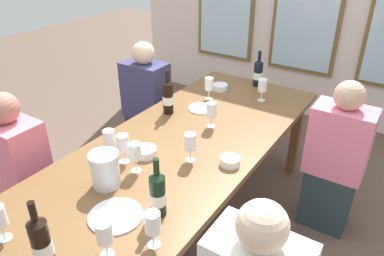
{
  "coord_description": "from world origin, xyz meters",
  "views": [
    {
      "loc": [
        1.12,
        -1.59,
        1.92
      ],
      "look_at": [
        0.0,
        0.14,
        0.79
      ],
      "focal_mm": 34.26,
      "sensor_mm": 36.0,
      "label": 1
    }
  ],
  "objects_px": {
    "wine_glass_2": "(123,144)",
    "seated_person_2": "(22,178)",
    "white_plate_1": "(116,216)",
    "metal_pitcher": "(105,170)",
    "wine_bottle_0": "(42,244)",
    "wine_glass_10": "(104,234)",
    "seated_person_1": "(335,162)",
    "wine_glass_6": "(263,86)",
    "wine_glass_4": "(153,224)",
    "tasting_bowl_0": "(146,152)",
    "wine_glass_3": "(212,110)",
    "wine_bottle_1": "(168,97)",
    "tasting_bowl_1": "(220,87)",
    "dining_table": "(180,153)",
    "white_plate_0": "(202,108)",
    "wine_bottle_2": "(158,194)",
    "wine_glass_1": "(109,139)",
    "wine_bottle_3": "(258,73)",
    "wine_glass_5": "(190,143)",
    "seated_person_0": "(147,107)",
    "wine_glass_0": "(209,84)",
    "tasting_bowl_2": "(230,161)",
    "wine_glass_8": "(135,152)"
  },
  "relations": [
    {
      "from": "wine_glass_2",
      "to": "dining_table",
      "type": "bearing_deg",
      "value": 65.06
    },
    {
      "from": "wine_glass_5",
      "to": "seated_person_0",
      "type": "distance_m",
      "value": 1.27
    },
    {
      "from": "wine_bottle_1",
      "to": "wine_glass_5",
      "type": "relative_size",
      "value": 1.85
    },
    {
      "from": "seated_person_2",
      "to": "wine_glass_6",
      "type": "bearing_deg",
      "value": 56.83
    },
    {
      "from": "wine_glass_4",
      "to": "wine_glass_10",
      "type": "relative_size",
      "value": 1.0
    },
    {
      "from": "wine_glass_6",
      "to": "seated_person_1",
      "type": "height_order",
      "value": "seated_person_1"
    },
    {
      "from": "seated_person_0",
      "to": "metal_pitcher",
      "type": "bearing_deg",
      "value": -58.77
    },
    {
      "from": "seated_person_1",
      "to": "wine_glass_6",
      "type": "bearing_deg",
      "value": 161.42
    },
    {
      "from": "dining_table",
      "to": "wine_glass_1",
      "type": "relative_size",
      "value": 14.39
    },
    {
      "from": "white_plate_1",
      "to": "metal_pitcher",
      "type": "distance_m",
      "value": 0.27
    },
    {
      "from": "wine_glass_3",
      "to": "wine_bottle_1",
      "type": "bearing_deg",
      "value": 177.99
    },
    {
      "from": "metal_pitcher",
      "to": "wine_bottle_1",
      "type": "xyz_separation_m",
      "value": [
        -0.23,
        0.86,
        0.03
      ]
    },
    {
      "from": "wine_bottle_1",
      "to": "wine_glass_10",
      "type": "relative_size",
      "value": 1.85
    },
    {
      "from": "metal_pitcher",
      "to": "wine_glass_2",
      "type": "xyz_separation_m",
      "value": [
        -0.07,
        0.21,
        0.02
      ]
    },
    {
      "from": "white_plate_0",
      "to": "seated_person_2",
      "type": "height_order",
      "value": "seated_person_2"
    },
    {
      "from": "dining_table",
      "to": "wine_glass_1",
      "type": "height_order",
      "value": "wine_glass_1"
    },
    {
      "from": "dining_table",
      "to": "wine_glass_2",
      "type": "height_order",
      "value": "wine_glass_2"
    },
    {
      "from": "white_plate_1",
      "to": "tasting_bowl_0",
      "type": "relative_size",
      "value": 1.88
    },
    {
      "from": "dining_table",
      "to": "wine_glass_8",
      "type": "relative_size",
      "value": 14.39
    },
    {
      "from": "wine_glass_4",
      "to": "wine_glass_6",
      "type": "relative_size",
      "value": 1.0
    },
    {
      "from": "wine_glass_0",
      "to": "wine_glass_8",
      "type": "distance_m",
      "value": 1.06
    },
    {
      "from": "wine_glass_2",
      "to": "wine_glass_10",
      "type": "relative_size",
      "value": 1.0
    },
    {
      "from": "wine_glass_1",
      "to": "wine_glass_6",
      "type": "height_order",
      "value": "same"
    },
    {
      "from": "white_plate_0",
      "to": "wine_bottle_3",
      "type": "distance_m",
      "value": 0.67
    },
    {
      "from": "metal_pitcher",
      "to": "tasting_bowl_0",
      "type": "distance_m",
      "value": 0.34
    },
    {
      "from": "tasting_bowl_1",
      "to": "wine_glass_1",
      "type": "height_order",
      "value": "wine_glass_1"
    },
    {
      "from": "wine_glass_2",
      "to": "seated_person_2",
      "type": "xyz_separation_m",
      "value": [
        -0.65,
        -0.27,
        -0.33
      ]
    },
    {
      "from": "wine_glass_4",
      "to": "white_plate_1",
      "type": "bearing_deg",
      "value": 171.22
    },
    {
      "from": "wine_bottle_1",
      "to": "tasting_bowl_1",
      "type": "xyz_separation_m",
      "value": [
        0.1,
        0.58,
        -0.1
      ]
    },
    {
      "from": "white_plate_0",
      "to": "seated_person_1",
      "type": "height_order",
      "value": "seated_person_1"
    },
    {
      "from": "metal_pitcher",
      "to": "wine_bottle_1",
      "type": "distance_m",
      "value": 0.89
    },
    {
      "from": "white_plate_1",
      "to": "wine_glass_10",
      "type": "bearing_deg",
      "value": -55.08
    },
    {
      "from": "wine_bottle_1",
      "to": "wine_bottle_2",
      "type": "xyz_separation_m",
      "value": [
        0.59,
        -0.89,
        -0.01
      ]
    },
    {
      "from": "tasting_bowl_1",
      "to": "wine_glass_4",
      "type": "relative_size",
      "value": 0.74
    },
    {
      "from": "wine_bottle_0",
      "to": "wine_bottle_1",
      "type": "distance_m",
      "value": 1.43
    },
    {
      "from": "seated_person_2",
      "to": "tasting_bowl_1",
      "type": "bearing_deg",
      "value": 68.32
    },
    {
      "from": "wine_glass_3",
      "to": "seated_person_0",
      "type": "height_order",
      "value": "seated_person_0"
    },
    {
      "from": "wine_glass_5",
      "to": "wine_glass_10",
      "type": "relative_size",
      "value": 1.0
    },
    {
      "from": "wine_glass_4",
      "to": "tasting_bowl_0",
      "type": "bearing_deg",
      "value": 132.1
    },
    {
      "from": "wine_glass_10",
      "to": "seated_person_1",
      "type": "bearing_deg",
      "value": 70.09
    },
    {
      "from": "wine_bottle_2",
      "to": "seated_person_2",
      "type": "distance_m",
      "value": 1.13
    },
    {
      "from": "white_plate_0",
      "to": "wine_glass_0",
      "type": "bearing_deg",
      "value": 105.05
    },
    {
      "from": "wine_bottle_0",
      "to": "wine_bottle_2",
      "type": "bearing_deg",
      "value": 69.48
    },
    {
      "from": "white_plate_1",
      "to": "tasting_bowl_0",
      "type": "distance_m",
      "value": 0.53
    },
    {
      "from": "wine_bottle_0",
      "to": "wine_glass_10",
      "type": "height_order",
      "value": "wine_bottle_0"
    },
    {
      "from": "tasting_bowl_0",
      "to": "wine_glass_5",
      "type": "distance_m",
      "value": 0.28
    },
    {
      "from": "tasting_bowl_2",
      "to": "wine_glass_4",
      "type": "bearing_deg",
      "value": -89.21
    },
    {
      "from": "wine_bottle_1",
      "to": "wine_glass_0",
      "type": "height_order",
      "value": "wine_bottle_1"
    },
    {
      "from": "wine_glass_3",
      "to": "dining_table",
      "type": "bearing_deg",
      "value": -98.68
    },
    {
      "from": "tasting_bowl_1",
      "to": "seated_person_1",
      "type": "bearing_deg",
      "value": -12.79
    }
  ]
}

